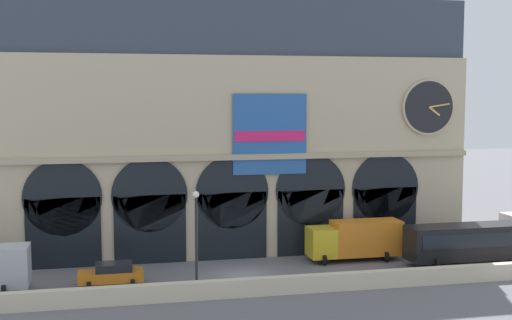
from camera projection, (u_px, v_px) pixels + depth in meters
The scene contains 7 objects.
ground_plane at pixel (245, 275), 48.86m from camera, with size 200.00×200.00×0.00m, color slate.
quay_parapet_wall at pixel (260, 287), 43.88m from camera, with size 90.00×0.70×1.17m, color beige.
station_building at pixel (226, 130), 55.38m from camera, with size 40.16×5.82×20.98m.
car_midwest at pixel (112, 274), 46.22m from camera, with size 4.40×2.22×1.55m.
box_truck_mideast at pixel (356, 239), 53.19m from camera, with size 7.50×2.91×3.12m.
bus_east at pixel (475, 241), 51.90m from camera, with size 11.00×3.25×3.10m.
street_lamp_quayside at pixel (196, 229), 43.42m from camera, with size 0.44×0.44×6.90m.
Camera 1 is at (-9.44, -46.88, 13.07)m, focal length 47.16 mm.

